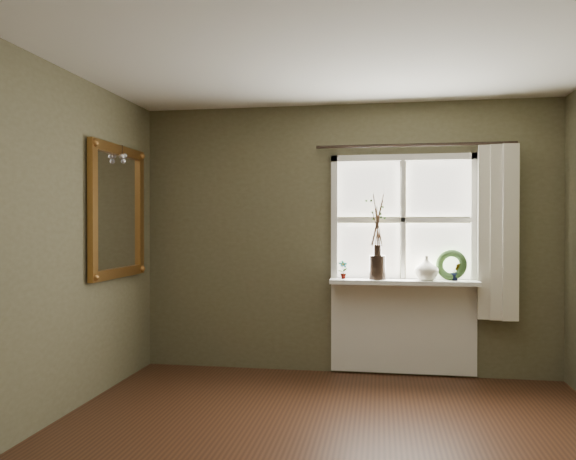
# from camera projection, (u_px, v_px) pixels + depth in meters

# --- Properties ---
(ceiling) EXTENTS (4.50, 4.50, 0.00)m
(ceiling) POSITION_uv_depth(u_px,v_px,m) (321.00, 21.00, 3.20)
(ceiling) COLOR silver
(ceiling) RESTS_ON ground
(wall_back) EXTENTS (4.00, 0.10, 2.60)m
(wall_back) POSITION_uv_depth(u_px,v_px,m) (345.00, 238.00, 5.49)
(wall_back) COLOR brown
(wall_back) RESTS_ON ground
(wall_front) EXTENTS (4.00, 0.10, 2.60)m
(wall_front) POSITION_uv_depth(u_px,v_px,m) (178.00, 305.00, 0.95)
(wall_front) COLOR brown
(wall_front) RESTS_ON ground
(window_frame) EXTENTS (1.36, 0.06, 1.24)m
(window_frame) POSITION_uv_depth(u_px,v_px,m) (403.00, 220.00, 5.32)
(window_frame) COLOR white
(window_frame) RESTS_ON wall_back
(window_sill) EXTENTS (1.36, 0.26, 0.04)m
(window_sill) POSITION_uv_depth(u_px,v_px,m) (403.00, 282.00, 5.22)
(window_sill) COLOR white
(window_sill) RESTS_ON wall_back
(window_apron) EXTENTS (1.36, 0.04, 0.88)m
(window_apron) POSITION_uv_depth(u_px,v_px,m) (403.00, 327.00, 5.34)
(window_apron) COLOR white
(window_apron) RESTS_ON ground
(dark_jug) EXTENTS (0.20, 0.20, 0.22)m
(dark_jug) POSITION_uv_depth(u_px,v_px,m) (377.00, 267.00, 5.26)
(dark_jug) COLOR black
(dark_jug) RESTS_ON window_sill
(cream_vase) EXTENTS (0.24, 0.24, 0.23)m
(cream_vase) POSITION_uv_depth(u_px,v_px,m) (427.00, 268.00, 5.19)
(cream_vase) COLOR silver
(cream_vase) RESTS_ON window_sill
(wreath) EXTENTS (0.32, 0.23, 0.30)m
(wreath) POSITION_uv_depth(u_px,v_px,m) (451.00, 268.00, 5.19)
(wreath) COLOR #2B471F
(wreath) RESTS_ON window_sill
(potted_plant_left) EXTENTS (0.11, 0.09, 0.18)m
(potted_plant_left) POSITION_uv_depth(u_px,v_px,m) (343.00, 270.00, 5.31)
(potted_plant_left) COLOR #2B471F
(potted_plant_left) RESTS_ON window_sill
(potted_plant_right) EXTENTS (0.11, 0.09, 0.16)m
(potted_plant_right) POSITION_uv_depth(u_px,v_px,m) (456.00, 272.00, 5.14)
(potted_plant_right) COLOR #2B471F
(potted_plant_right) RESTS_ON window_sill
(curtain) EXTENTS (0.36, 0.12, 1.59)m
(curtain) POSITION_uv_depth(u_px,v_px,m) (497.00, 232.00, 5.09)
(curtain) COLOR beige
(curtain) RESTS_ON wall_back
(curtain_rod) EXTENTS (1.84, 0.03, 0.03)m
(curtain_rod) POSITION_uv_depth(u_px,v_px,m) (414.00, 145.00, 5.24)
(curtain_rod) COLOR black
(curtain_rod) RESTS_ON wall_back
(gilt_mirror) EXTENTS (0.10, 0.98, 1.17)m
(gilt_mirror) POSITION_uv_depth(u_px,v_px,m) (118.00, 211.00, 4.98)
(gilt_mirror) COLOR white
(gilt_mirror) RESTS_ON wall_left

